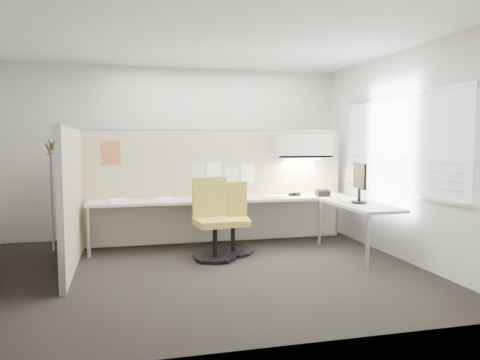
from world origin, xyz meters
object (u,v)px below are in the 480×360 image
object	(u,v)px
desk	(248,207)
phone	(322,193)
chair_left	(213,221)
monitor	(360,180)
chair_right	(232,221)

from	to	relation	value
desk	phone	bearing A→B (deg)	1.15
chair_left	monitor	distance (m)	2.10
chair_right	phone	xyz separation A→B (m)	(1.53, 0.36, 0.32)
desk	chair_right	bearing A→B (deg)	-133.21
desk	chair_left	world-z (taller)	chair_left
chair_right	chair_left	bearing A→B (deg)	-136.87
monitor	desk	bearing A→B (deg)	69.48
monitor	chair_right	bearing A→B (deg)	84.22
chair_left	chair_right	distance (m)	0.39
desk	chair_right	size ratio (longest dim) A/B	4.03
monitor	phone	size ratio (longest dim) A/B	2.47
desk	chair_left	size ratio (longest dim) A/B	3.69
chair_right	monitor	world-z (taller)	monitor
monitor	phone	distance (m)	0.95
chair_left	monitor	size ratio (longest dim) A/B	1.96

